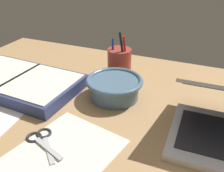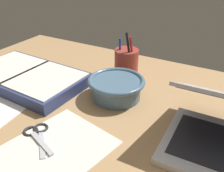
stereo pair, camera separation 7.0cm
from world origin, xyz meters
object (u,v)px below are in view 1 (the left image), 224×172
(pen_cup, at_px, (119,61))
(planner, at_px, (19,82))
(scissors, at_px, (41,138))
(bowl, at_px, (114,87))

(pen_cup, xyz_separation_m, planner, (-0.27, -0.23, -0.03))
(scissors, bearing_deg, pen_cup, 116.20)
(pen_cup, distance_m, planner, 0.35)
(bowl, relative_size, pen_cup, 1.05)
(pen_cup, bearing_deg, bowl, -73.80)
(bowl, distance_m, pen_cup, 0.17)
(pen_cup, relative_size, planner, 0.40)
(bowl, relative_size, planner, 0.42)
(planner, bearing_deg, scissors, -36.86)
(planner, relative_size, scissors, 3.27)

